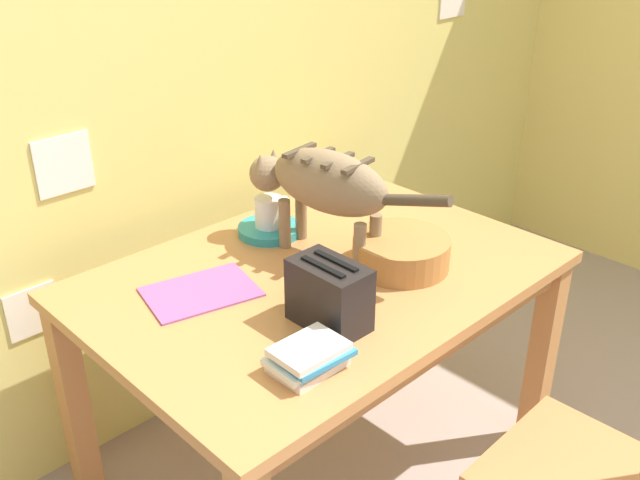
{
  "coord_description": "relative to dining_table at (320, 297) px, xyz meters",
  "views": [
    {
      "loc": [
        -1.13,
        0.12,
        1.73
      ],
      "look_at": [
        0.11,
        1.41,
        0.84
      ],
      "focal_mm": 40.08,
      "sensor_mm": 36.0,
      "label": 1
    }
  ],
  "objects": [
    {
      "name": "cat",
      "position": [
        0.09,
        0.08,
        0.31
      ],
      "size": [
        0.2,
        0.67,
        0.33
      ],
      "rotation": [
        0.0,
        0.0,
        0.15
      ],
      "color": "#876D4E",
      "rests_on": "dining_table"
    },
    {
      "name": "saucer_bowl",
      "position": [
        0.06,
        0.29,
        0.1
      ],
      "size": [
        0.2,
        0.2,
        0.03
      ],
      "primitive_type": "cylinder",
      "color": "teal",
      "rests_on": "dining_table"
    },
    {
      "name": "dining_table",
      "position": [
        0.0,
        0.0,
        0.0
      ],
      "size": [
        1.31,
        0.93,
        0.74
      ],
      "color": "#BE7C45",
      "rests_on": "ground_plane"
    },
    {
      "name": "coffee_mug",
      "position": [
        0.06,
        0.29,
        0.16
      ],
      "size": [
        0.13,
        0.09,
        0.09
      ],
      "color": "white",
      "rests_on": "saucer_bowl"
    },
    {
      "name": "magazine",
      "position": [
        -0.32,
        0.14,
        0.09
      ],
      "size": [
        0.33,
        0.27,
        0.01
      ],
      "primitive_type": "cube",
      "rotation": [
        0.0,
        0.0,
        -0.24
      ],
      "color": "#9C4F92",
      "rests_on": "dining_table"
    },
    {
      "name": "wall_rear",
      "position": [
        -0.11,
        0.64,
        0.6
      ],
      "size": [
        4.98,
        0.11,
        2.5
      ],
      "color": "#E5D46F",
      "rests_on": "ground_plane"
    },
    {
      "name": "toaster",
      "position": [
        -0.17,
        -0.21,
        0.17
      ],
      "size": [
        0.12,
        0.2,
        0.18
      ],
      "color": "black",
      "rests_on": "dining_table"
    },
    {
      "name": "wicker_basket",
      "position": [
        0.19,
        -0.14,
        0.13
      ],
      "size": [
        0.28,
        0.28,
        0.09
      ],
      "color": "#AE733A",
      "rests_on": "dining_table"
    },
    {
      "name": "book_stack",
      "position": [
        -0.34,
        -0.31,
        0.12
      ],
      "size": [
        0.18,
        0.14,
        0.07
      ],
      "color": "silver",
      "rests_on": "dining_table"
    }
  ]
}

